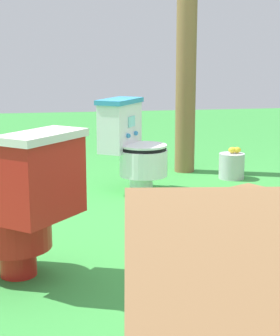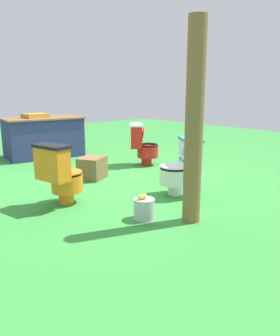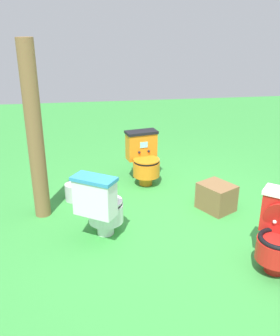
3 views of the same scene
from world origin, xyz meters
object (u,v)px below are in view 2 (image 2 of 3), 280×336
object	(u,v)px
toilet_white	(181,166)
vendor_table	(43,137)
small_crate	(92,168)
toilet_orange	(61,174)
lemon_bucket	(144,208)
toilet_red	(142,144)
wooden_post	(194,124)

from	to	relation	value
toilet_white	vendor_table	world-z (taller)	vendor_table
vendor_table	small_crate	size ratio (longest dim) A/B	4.00
toilet_orange	lemon_bucket	distance (m)	1.09
toilet_white	vendor_table	bearing A→B (deg)	36.62
toilet_white	small_crate	bearing A→B (deg)	50.05
vendor_table	small_crate	xyz separation A→B (m)	(-0.24, -2.04, -0.23)
toilet_orange	small_crate	xyz separation A→B (m)	(0.93, 0.73, -0.21)
toilet_red	toilet_orange	bearing A→B (deg)	-26.18
toilet_white	lemon_bucket	xyz separation A→B (m)	(-0.92, -0.31, -0.25)
wooden_post	small_crate	xyz separation A→B (m)	(0.19, 2.06, -0.83)
small_crate	lemon_bucket	world-z (taller)	small_crate
toilet_red	lemon_bucket	bearing A→B (deg)	-1.42
wooden_post	lemon_bucket	xyz separation A→B (m)	(-0.33, 0.36, -0.88)
toilet_white	small_crate	xyz separation A→B (m)	(-0.40, 1.40, -0.21)
toilet_red	lemon_bucket	world-z (taller)	toilet_red
toilet_orange	lemon_bucket	xyz separation A→B (m)	(0.41, -0.97, -0.25)
toilet_red	toilet_white	distance (m)	1.75
toilet_orange	wooden_post	world-z (taller)	wooden_post
wooden_post	lemon_bucket	distance (m)	1.00
small_crate	toilet_red	bearing A→B (deg)	8.35
lemon_bucket	toilet_red	bearing A→B (deg)	48.07
toilet_white	wooden_post	distance (m)	1.09
toilet_orange	vendor_table	world-z (taller)	vendor_table
toilet_red	wooden_post	size ratio (longest dim) A/B	0.37
toilet_orange	toilet_red	bearing A→B (deg)	101.88
wooden_post	lemon_bucket	bearing A→B (deg)	132.55
toilet_white	lemon_bucket	size ratio (longest dim) A/B	2.63
toilet_orange	toilet_white	xyz separation A→B (m)	(1.33, -0.67, 0.00)
vendor_table	wooden_post	size ratio (longest dim) A/B	0.79
vendor_table	lemon_bucket	size ratio (longest dim) A/B	5.70
toilet_red	lemon_bucket	size ratio (longest dim) A/B	2.63
toilet_red	vendor_table	distance (m)	2.09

